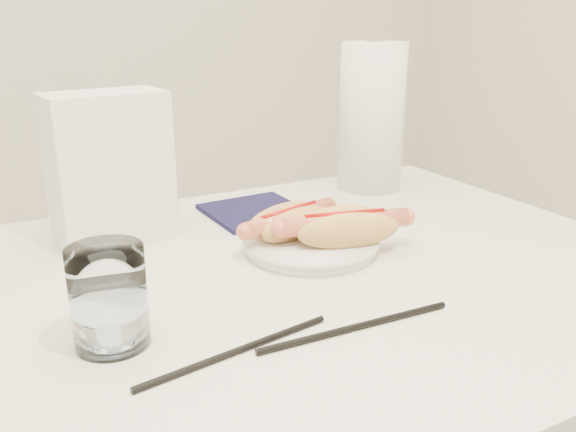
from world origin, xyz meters
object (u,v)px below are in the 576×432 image
water_glass (109,297)px  table (253,318)px  plate (311,246)px  hotdog_right (345,228)px  hotdog_left (289,222)px  paper_towel_roll (372,117)px  napkin_box (110,169)px

water_glass → table: bearing=21.2°
plate → hotdog_right: (0.04, -0.03, 0.03)m
table → hotdog_left: hotdog_left is taller
plate → paper_towel_roll: size_ratio=0.68×
plate → hotdog_left: bearing=120.9°
hotdog_right → table: bearing=-160.3°
hotdog_left → paper_towel_roll: size_ratio=0.61×
napkin_box → table: bearing=-68.5°
hotdog_left → paper_towel_roll: (0.30, 0.21, 0.11)m
plate → hotdog_left: hotdog_left is taller
table → plate: 0.15m
table → plate: plate is taller
hotdog_left → napkin_box: size_ratio=0.76×
water_glass → paper_towel_roll: paper_towel_roll is taller
hotdog_left → water_glass: 0.35m
napkin_box → paper_towel_roll: bearing=-0.5°
hotdog_right → water_glass: water_glass is taller
water_glass → hotdog_right: bearing=14.8°
hotdog_right → napkin_box: 0.37m
hotdog_left → hotdog_right: 0.09m
table → hotdog_left: 0.16m
plate → hotdog_right: bearing=-41.2°
paper_towel_roll → hotdog_left: bearing=-144.8°
water_glass → napkin_box: size_ratio=0.48×
hotdog_left → plate: bearing=-75.2°
napkin_box → plate: bearing=-43.6°
hotdog_right → napkin_box: bearing=156.1°
plate → water_glass: 0.35m
plate → table: bearing=-157.6°
plate → water_glass: water_glass is taller
hotdog_right → paper_towel_roll: size_ratio=0.68×
hotdog_left → napkin_box: 0.29m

